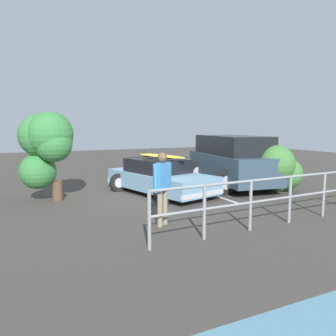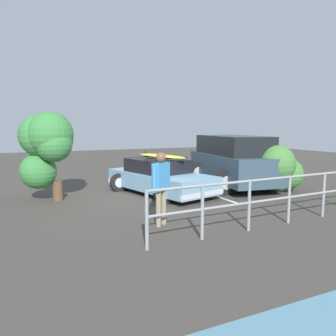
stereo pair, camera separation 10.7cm
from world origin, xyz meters
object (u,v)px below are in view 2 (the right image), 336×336
at_px(sedan_car, 160,177).
at_px(bush_near_right, 277,168).
at_px(bush_near_left, 48,143).
at_px(suv_car, 232,161).
at_px(person_bystander, 161,182).

bearing_deg(sedan_car, bush_near_right, 158.51).
bearing_deg(bush_near_right, bush_near_left, -14.62).
relative_size(suv_car, person_bystander, 2.70).
bearing_deg(bush_near_left, person_bystander, 118.64).
bearing_deg(bush_near_left, suv_car, 176.17).
bearing_deg(suv_car, sedan_car, -0.34).
bearing_deg(person_bystander, bush_near_left, -61.36).
bearing_deg(suv_car, person_bystander, 37.28).
distance_m(sedan_car, person_bystander, 3.73).
distance_m(suv_car, bush_near_right, 1.69).
relative_size(person_bystander, bush_near_right, 0.94).
bearing_deg(person_bystander, suv_car, -142.72).
xyz_separation_m(sedan_car, bush_near_right, (-3.80, 1.49, 0.27)).
bearing_deg(suv_car, bush_near_left, -3.83).
bearing_deg(suv_car, bush_near_right, 118.54).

